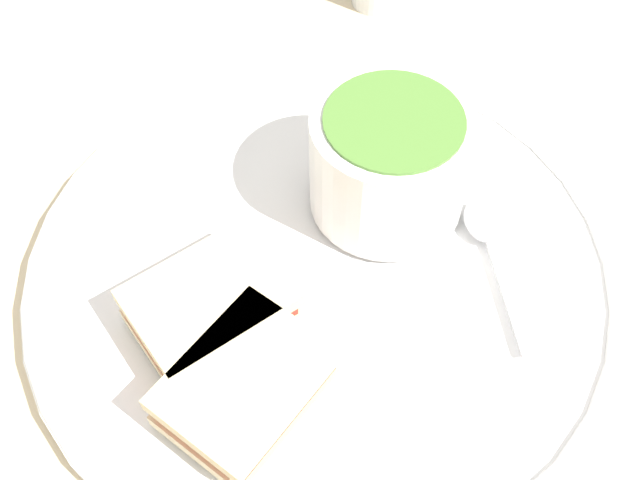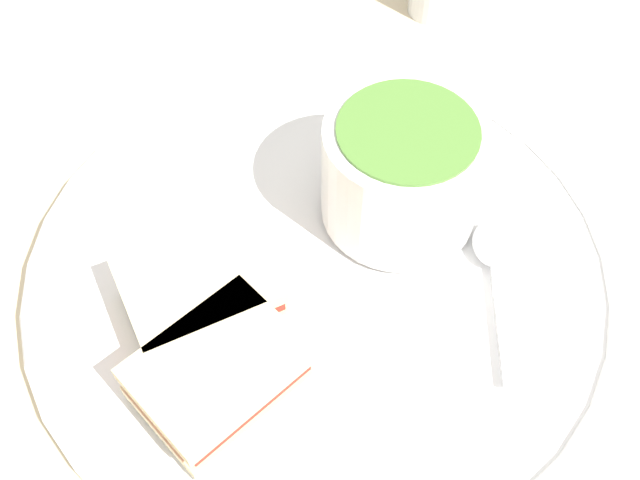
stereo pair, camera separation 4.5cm
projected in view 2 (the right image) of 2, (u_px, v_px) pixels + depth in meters
name	position (u px, v px, depth m)	size (l,w,h in m)	color
ground_plane	(320.00, 278.00, 0.49)	(2.40, 2.40, 0.00)	beige
plate	(320.00, 269.00, 0.48)	(0.37, 0.37, 0.02)	white
soup_bowl	(403.00, 171.00, 0.46)	(0.10, 0.10, 0.08)	white
spoon	(493.00, 257.00, 0.47)	(0.05, 0.12, 0.01)	silver
sandwich_half_near	(202.00, 290.00, 0.44)	(0.11, 0.11, 0.03)	beige
sandwich_half_far	(219.00, 373.00, 0.41)	(0.10, 0.11, 0.03)	beige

